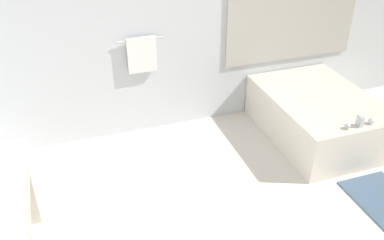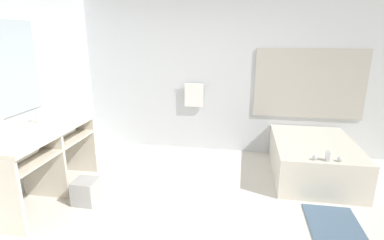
% 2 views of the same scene
% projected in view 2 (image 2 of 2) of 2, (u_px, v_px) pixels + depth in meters
% --- Properties ---
extents(ground_plane, '(16.00, 16.00, 0.00)m').
position_uv_depth(ground_plane, '(188.00, 222.00, 3.27)').
color(ground_plane, silver).
rests_on(ground_plane, ground).
extents(wall_back_with_blinds, '(7.40, 0.13, 2.70)m').
position_uv_depth(wall_back_with_blinds, '(216.00, 74.00, 5.00)').
color(wall_back_with_blinds, silver).
rests_on(wall_back_with_blinds, ground_plane).
extents(vanity_counter, '(0.66, 1.55, 0.89)m').
position_uv_depth(vanity_counter, '(42.00, 148.00, 3.64)').
color(vanity_counter, beige).
rests_on(vanity_counter, ground_plane).
extents(sink_faucet, '(0.09, 0.04, 0.18)m').
position_uv_depth(sink_faucet, '(36.00, 116.00, 3.78)').
color(sink_faucet, silver).
rests_on(sink_faucet, vanity_counter).
extents(bathtub, '(1.09, 1.53, 0.64)m').
position_uv_depth(bathtub, '(313.00, 157.00, 4.28)').
color(bathtub, silver).
rests_on(bathtub, ground_plane).
extents(water_bottle_1, '(0.07, 0.07, 0.25)m').
position_uv_depth(water_bottle_1, '(1.00, 128.00, 3.20)').
color(water_bottle_1, silver).
rests_on(water_bottle_1, vanity_counter).
extents(waste_bin, '(0.27, 0.27, 0.30)m').
position_uv_depth(waste_bin, '(86.00, 191.00, 3.62)').
color(waste_bin, '#B2B2B2').
rests_on(waste_bin, ground_plane).
extents(bath_mat, '(0.54, 0.71, 0.02)m').
position_uv_depth(bath_mat, '(334.00, 224.00, 3.22)').
color(bath_mat, slate).
rests_on(bath_mat, ground_plane).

